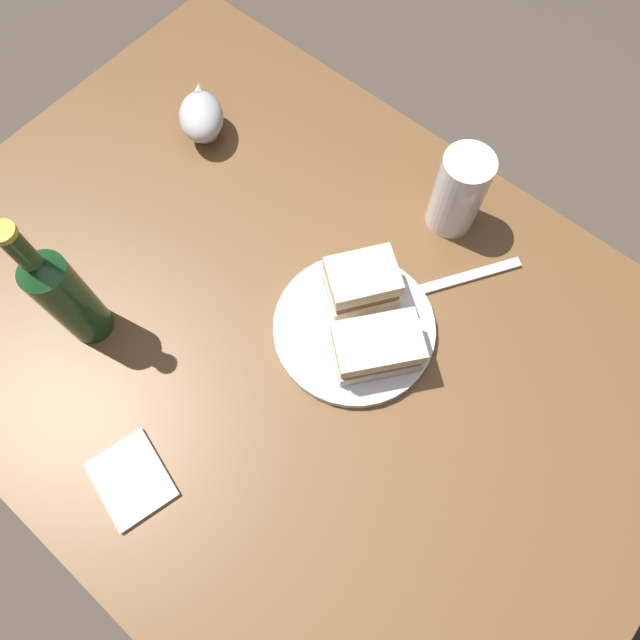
% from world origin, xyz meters
% --- Properties ---
extents(ground_plane, '(6.00, 6.00, 0.00)m').
position_xyz_m(ground_plane, '(0.00, 0.00, 0.00)').
color(ground_plane, '#4C4238').
extents(dining_table, '(1.23, 0.89, 0.78)m').
position_xyz_m(dining_table, '(0.00, 0.00, 0.39)').
color(dining_table, brown).
rests_on(dining_table, ground).
extents(plate, '(0.25, 0.25, 0.02)m').
position_xyz_m(plate, '(-0.08, -0.06, 0.79)').
color(plate, white).
rests_on(plate, dining_table).
extents(sandwich_half_left, '(0.14, 0.14, 0.06)m').
position_xyz_m(sandwich_half_left, '(-0.14, -0.04, 0.83)').
color(sandwich_half_left, beige).
rests_on(sandwich_half_left, plate).
extents(sandwich_half_right, '(0.12, 0.13, 0.07)m').
position_xyz_m(sandwich_half_right, '(-0.06, -0.11, 0.83)').
color(sandwich_half_right, beige).
rests_on(sandwich_half_right, plate).
extents(potato_wedge_front, '(0.04, 0.03, 0.02)m').
position_xyz_m(potato_wedge_front, '(-0.15, -0.10, 0.80)').
color(potato_wedge_front, '#B77F33').
rests_on(potato_wedge_front, plate).
extents(potato_wedge_middle, '(0.04, 0.04, 0.02)m').
position_xyz_m(potato_wedge_middle, '(-0.09, -0.12, 0.80)').
color(potato_wedge_middle, '#AD702D').
rests_on(potato_wedge_middle, plate).
extents(potato_wedge_back, '(0.04, 0.03, 0.02)m').
position_xyz_m(potato_wedge_back, '(-0.11, -0.07, 0.81)').
color(potato_wedge_back, '#B77F33').
rests_on(potato_wedge_back, plate).
extents(pint_glass, '(0.08, 0.08, 0.15)m').
position_xyz_m(pint_glass, '(-0.08, -0.32, 0.84)').
color(pint_glass, white).
rests_on(pint_glass, dining_table).
extents(gravy_boat, '(0.13, 0.12, 0.07)m').
position_xyz_m(gravy_boat, '(0.35, -0.18, 0.82)').
color(gravy_boat, '#B7B7BC').
rests_on(gravy_boat, dining_table).
extents(cider_bottle, '(0.06, 0.06, 0.28)m').
position_xyz_m(cider_bottle, '(0.23, 0.19, 0.89)').
color(cider_bottle, '#19421E').
rests_on(cider_bottle, dining_table).
extents(napkin, '(0.13, 0.12, 0.01)m').
position_xyz_m(napkin, '(0.01, 0.31, 0.78)').
color(napkin, white).
rests_on(napkin, dining_table).
extents(fork, '(0.11, 0.16, 0.01)m').
position_xyz_m(fork, '(-0.17, -0.25, 0.78)').
color(fork, silver).
rests_on(fork, dining_table).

